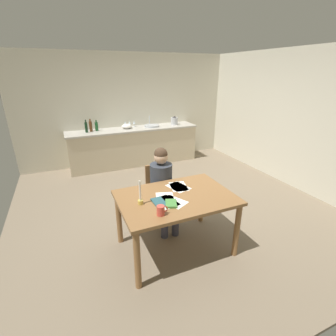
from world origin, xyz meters
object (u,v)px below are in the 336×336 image
object	(u,v)px
person_seated	(163,184)
dining_table	(176,204)
bottle_vinegar	(91,126)
wine_glass_near_sink	(134,122)
stovetop_kettle	(174,121)
bottle_oil	(86,127)
wine_glass_back_left	(125,123)
mixing_bowl	(127,126)
book_magazine	(159,202)
coffee_mug	(161,210)
bottle_wine_red	(97,126)
sink_unit	(152,126)
book_cookery	(171,204)
candlestick	(140,198)
chair_at_table	(160,191)
wine_glass_by_kettle	(129,123)

from	to	relation	value
person_seated	dining_table	bearing A→B (deg)	-95.91
bottle_vinegar	wine_glass_near_sink	world-z (taller)	bottle_vinegar
bottle_vinegar	stovetop_kettle	bearing A→B (deg)	-2.45
bottle_oil	wine_glass_back_left	distance (m)	0.93
stovetop_kettle	mixing_bowl	bearing A→B (deg)	178.01
book_magazine	coffee_mug	bearing A→B (deg)	-109.24
book_magazine	bottle_wine_red	size ratio (longest dim) A/B	0.91
dining_table	mixing_bowl	world-z (taller)	mixing_bowl
sink_unit	bottle_vinegar	xyz separation A→B (m)	(-1.44, 0.08, 0.10)
book_cookery	bottle_vinegar	distance (m)	3.57
candlestick	bottle_oil	size ratio (longest dim) A/B	1.04
mixing_bowl	candlestick	bearing A→B (deg)	-102.20
book_cookery	sink_unit	bearing A→B (deg)	94.17
bottle_vinegar	candlestick	bearing A→B (deg)	-88.36
sink_unit	bottle_oil	size ratio (longest dim) A/B	1.29
dining_table	bottle_oil	bearing A→B (deg)	101.20
person_seated	candlestick	distance (m)	0.79
mixing_bowl	bottle_wine_red	bearing A→B (deg)	176.25
person_seated	wine_glass_back_left	size ratio (longest dim) A/B	7.76
dining_table	stovetop_kettle	xyz separation A→B (m)	(1.51, 3.29, 0.33)
chair_at_table	mixing_bowl	size ratio (longest dim) A/B	3.64
person_seated	wine_glass_by_kettle	distance (m)	2.91
sink_unit	wine_glass_back_left	xyz separation A→B (m)	(-0.62, 0.15, 0.09)
mixing_bowl	wine_glass_back_left	xyz separation A→B (m)	(-0.01, 0.11, 0.05)
person_seated	bottle_vinegar	xyz separation A→B (m)	(-0.61, 2.81, 0.34)
bottle_vinegar	stovetop_kettle	distance (m)	2.06
wine_glass_back_left	bottle_oil	bearing A→B (deg)	-171.12
mixing_bowl	stovetop_kettle	xyz separation A→B (m)	(1.23, -0.04, 0.04)
bottle_wine_red	bottle_oil	bearing A→B (deg)	-160.79
candlestick	bottle_wine_red	world-z (taller)	bottle_wine_red
dining_table	bottle_vinegar	size ratio (longest dim) A/B	4.99
coffee_mug	bottle_vinegar	world-z (taller)	bottle_vinegar
wine_glass_near_sink	wine_glass_back_left	bearing A→B (deg)	180.00
bottle_vinegar	wine_glass_near_sink	distance (m)	1.04
bottle_oil	stovetop_kettle	size ratio (longest dim) A/B	1.27
book_magazine	person_seated	bearing A→B (deg)	62.00
candlestick	wine_glass_back_left	distance (m)	3.53
dining_table	bottle_oil	xyz separation A→B (m)	(-0.65, 3.30, 0.35)
sink_unit	bottle_wine_red	size ratio (longest dim) A/B	1.48
coffee_mug	wine_glass_by_kettle	bearing A→B (deg)	79.54
wine_glass_near_sink	bottle_vinegar	bearing A→B (deg)	-176.56
stovetop_kettle	wine_glass_by_kettle	world-z (taller)	stovetop_kettle
wine_glass_back_left	dining_table	bearing A→B (deg)	-94.41
person_seated	wine_glass_by_kettle	bearing A→B (deg)	83.79
bottle_vinegar	bottle_oil	bearing A→B (deg)	-142.46
bottle_vinegar	wine_glass_back_left	distance (m)	0.82
wine_glass_near_sink	book_magazine	bearing A→B (deg)	-101.84
book_magazine	wine_glass_back_left	world-z (taller)	wine_glass_back_left
bottle_vinegar	wine_glass_by_kettle	world-z (taller)	bottle_vinegar
person_seated	wine_glass_back_left	xyz separation A→B (m)	(0.21, 2.87, 0.33)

